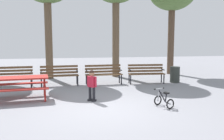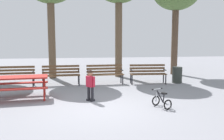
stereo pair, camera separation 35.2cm
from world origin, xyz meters
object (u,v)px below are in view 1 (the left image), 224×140
Objects in this scene: park_bench_left at (59,74)px; kids_bicycle at (164,100)px; child_standing at (92,83)px; trash_bin at (175,75)px; park_bench_far_right at (146,72)px; park_bench_far_left at (12,75)px; park_bench_right at (103,73)px; picnic_table at (20,82)px.

park_bench_left reaches higher than kids_bicycle.
trash_bin is at bearing 34.26° from child_standing.
park_bench_far_left is at bearing 179.33° from park_bench_far_right.
park_bench_left is 5.10m from kids_bicycle.
park_bench_left is at bearing 1.71° from park_bench_far_left.
trash_bin is at bearing -2.76° from park_bench_right.
child_standing reaches higher than park_bench_left.
park_bench_left is 5.17m from trash_bin.
park_bench_right reaches higher than trash_bin.
park_bench_far_left is at bearing 179.23° from trash_bin.
park_bench_right is at bearing 177.24° from trash_bin.
kids_bicycle is (1.26, -4.00, -0.31)m from park_bench_right.
park_bench_left is at bearing 178.32° from trash_bin.
park_bench_far_left is 1.00× the size of park_bench_left.
park_bench_far_right is 3.88m from child_standing.
park_bench_right is at bearing 107.43° from kids_bicycle.
park_bench_far_right is at bearing -0.67° from park_bench_far_left.
park_bench_right is at bearing 176.13° from park_bench_far_right.
park_bench_left is 1.00× the size of park_bench_right.
child_standing is (2.32, -0.58, 0.00)m from picnic_table.
park_bench_far_right is 1.37m from trash_bin.
child_standing is 4.91m from trash_bin.
kids_bicycle is 0.87× the size of trash_bin.
child_standing is 2.34m from kids_bicycle.
park_bench_far_left is at bearing -179.05° from park_bench_right.
child_standing is (3.01, -2.86, 0.09)m from park_bench_far_left.
park_bench_left is at bearing 110.92° from child_standing.
child_standing reaches higher than park_bench_far_right.
park_bench_right is (1.90, 0.01, 0.00)m from park_bench_left.
child_standing is at bearing 152.19° from kids_bicycle.
picnic_table is 1.19× the size of park_bench_far_right.
trash_bin is at bearing 62.32° from kids_bicycle.
kids_bicycle is (-0.65, -3.87, -0.31)m from park_bench_far_right.
picnic_table is 3.06× the size of kids_bicycle.
child_standing is at bearing -43.49° from park_bench_far_left.
kids_bicycle is (2.04, -1.08, -0.40)m from child_standing.
park_bench_far_left is 2.56× the size of kids_bicycle.
park_bench_left and park_bench_right have the same top height.
child_standing is (1.11, -2.91, 0.09)m from park_bench_left.
kids_bicycle is at bearing -20.85° from picnic_table.
park_bench_far_right is at bearing 80.41° from kids_bicycle.
kids_bicycle is at bearing -51.66° from park_bench_left.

